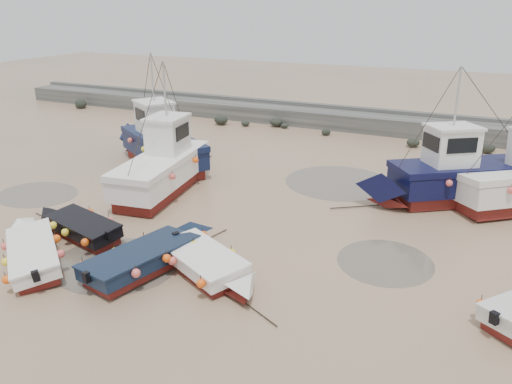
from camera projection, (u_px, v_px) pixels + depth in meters
ground at (192, 261)px, 18.18m from camera, size 120.00×120.00×0.00m
seawall at (349, 121)px, 36.63m from camera, size 60.00×4.92×1.50m
puddle_a at (115, 264)px, 17.94m from camera, size 4.68×4.68×0.01m
puddle_b at (385, 262)px, 18.10m from camera, size 3.47×3.47×0.01m
puddle_c at (37, 194)px, 24.43m from camera, size 4.06×4.06×0.01m
puddle_d at (338, 182)px, 26.07m from camera, size 5.57×5.57×0.01m
dinghy_0 at (34, 248)px, 17.97m from camera, size 5.47×4.69×1.43m
dinghy_1 at (150, 254)px, 17.52m from camera, size 3.11×6.41×1.43m
dinghy_4 at (79, 224)px, 19.89m from camera, size 5.59×2.49×1.43m
dinghy_5 at (209, 263)px, 16.88m from camera, size 5.45×3.43×1.43m
cabin_boat_0 at (158, 142)px, 28.39m from camera, size 9.06×6.45×6.22m
cabin_boat_1 at (167, 163)px, 24.69m from camera, size 3.29×9.85×6.22m
cabin_boat_2 at (454, 175)px, 23.05m from camera, size 8.93×6.55×6.22m
person at (182, 189)px, 25.16m from camera, size 0.77×0.64×1.81m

